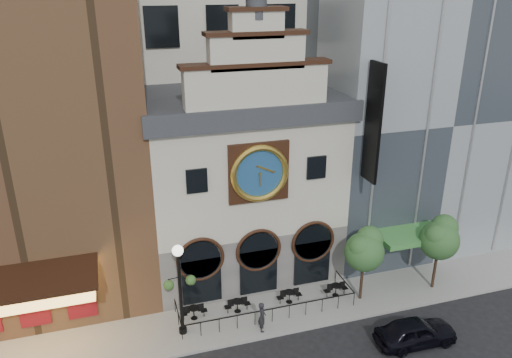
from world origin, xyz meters
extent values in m
plane|color=black|center=(0.00, 0.00, 0.00)|extent=(120.00, 120.00, 0.00)
cube|color=gray|center=(0.00, 2.50, 0.07)|extent=(44.00, 5.00, 0.15)
cube|color=#605E5B|center=(0.00, 8.00, 2.15)|extent=(12.00, 8.00, 4.00)
cube|color=beige|center=(0.00, 8.00, 7.65)|extent=(12.00, 8.00, 7.00)
cube|color=#2D3035|center=(0.00, 8.00, 11.75)|extent=(12.60, 8.60, 1.20)
cube|color=black|center=(0.00, 3.92, 8.55)|extent=(3.60, 0.25, 3.60)
cylinder|color=navy|center=(0.00, 3.78, 8.55)|extent=(3.10, 0.12, 3.10)
torus|color=gold|center=(0.00, 3.70, 8.55)|extent=(3.46, 0.36, 3.46)
cylinder|color=#2D3035|center=(0.00, 4.40, 17.45)|extent=(1.10, 1.10, 1.10)
cube|color=brown|center=(-13.00, 10.00, 12.65)|extent=(14.00, 12.00, 25.00)
cube|color=#FFBF59|center=(-13.00, 2.30, 4.35)|extent=(7.00, 3.40, 0.70)
cube|color=black|center=(-13.00, 2.30, 4.80)|extent=(7.40, 3.80, 0.15)
cube|color=maroon|center=(-13.00, 3.95, 2.15)|extent=(5.60, 0.15, 2.60)
cube|color=gray|center=(13.00, 10.00, 10.15)|extent=(14.00, 12.00, 20.00)
cube|color=#438F41|center=(10.00, 2.80, 3.45)|extent=(4.50, 2.40, 0.35)
cube|color=black|center=(6.60, 3.00, 11.15)|extent=(0.18, 1.60, 7.00)
cylinder|color=black|center=(-4.33, 2.83, 0.89)|extent=(0.68, 0.68, 0.03)
cylinder|color=black|center=(-4.33, 2.83, 0.52)|extent=(0.06, 0.06, 0.72)
cylinder|color=black|center=(-1.70, 2.72, 0.89)|extent=(0.68, 0.68, 0.03)
cylinder|color=black|center=(-1.70, 2.72, 0.52)|extent=(0.06, 0.06, 0.72)
cylinder|color=black|center=(1.62, 2.68, 0.89)|extent=(0.68, 0.68, 0.03)
cylinder|color=black|center=(1.62, 2.68, 0.52)|extent=(0.06, 0.06, 0.72)
cylinder|color=black|center=(4.69, 2.47, 0.89)|extent=(0.68, 0.68, 0.03)
cylinder|color=black|center=(4.69, 2.47, 0.52)|extent=(0.06, 0.06, 0.72)
imported|color=black|center=(7.02, -2.74, 0.78)|extent=(4.62, 1.99, 1.55)
imported|color=black|center=(-0.81, 0.64, 1.08)|extent=(0.54, 0.74, 1.85)
cylinder|color=black|center=(-5.17, 1.78, 2.71)|extent=(0.18, 0.18, 5.13)
cylinder|color=black|center=(-5.17, 1.78, 0.30)|extent=(0.45, 0.45, 0.31)
sphere|color=white|center=(-5.17, 1.78, 5.48)|extent=(0.62, 0.62, 0.62)
sphere|color=#2B5923|center=(-5.78, 1.72, 3.48)|extent=(0.57, 0.57, 0.57)
sphere|color=#2B5923|center=(-4.56, 1.84, 3.48)|extent=(0.57, 0.57, 0.57)
cylinder|color=#382619|center=(6.04, 1.76, 1.45)|extent=(0.19, 0.19, 2.60)
sphere|color=#285923|center=(6.04, 1.76, 3.49)|extent=(2.41, 2.41, 2.41)
sphere|color=#285923|center=(6.51, 2.04, 4.14)|extent=(1.67, 1.67, 1.67)
sphere|color=#285923|center=(5.67, 1.57, 3.95)|extent=(1.48, 1.48, 1.48)
cylinder|color=#382619|center=(11.15, 1.49, 1.49)|extent=(0.19, 0.19, 2.68)
sphere|color=#285822|center=(11.15, 1.49, 3.59)|extent=(2.49, 2.49, 2.49)
sphere|color=#285822|center=(11.63, 1.78, 4.26)|extent=(1.72, 1.72, 1.72)
sphere|color=#285822|center=(10.77, 1.30, 4.07)|extent=(1.53, 1.53, 1.53)
camera|label=1|loc=(-8.00, -21.49, 18.87)|focal=35.00mm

